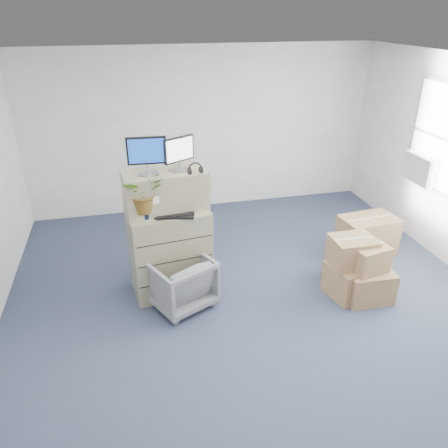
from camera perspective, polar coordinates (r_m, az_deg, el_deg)
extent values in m
plane|color=#29344A|center=(5.27, 4.86, -12.78)|extent=(7.00, 7.00, 0.00)
cube|color=silver|center=(7.72, -2.84, 12.09)|extent=(6.00, 0.02, 2.80)
cube|color=silver|center=(7.07, 24.45, 6.63)|extent=(0.24, 0.60, 0.40)
cube|color=gray|center=(5.55, -7.05, -3.54)|extent=(1.03, 0.70, 1.12)
cube|color=gray|center=(5.25, -7.68, 4.34)|extent=(1.02, 0.60, 0.48)
cube|color=#99999E|center=(5.10, -9.85, 6.51)|extent=(0.24, 0.18, 0.02)
cylinder|color=#99999E|center=(5.08, -9.90, 7.15)|extent=(0.04, 0.04, 0.11)
cube|color=black|center=(5.01, -10.09, 9.42)|extent=(0.44, 0.06, 0.32)
cube|color=navy|center=(5.00, -10.09, 9.37)|extent=(0.40, 0.03, 0.27)
cube|color=#99999E|center=(5.17, -5.78, 7.05)|extent=(0.26, 0.24, 0.01)
cylinder|color=#99999E|center=(5.15, -5.81, 7.63)|extent=(0.03, 0.03, 0.10)
cube|color=black|center=(5.09, -5.91, 9.68)|extent=(0.37, 0.22, 0.29)
cube|color=white|center=(5.08, -5.80, 9.65)|extent=(0.32, 0.18, 0.25)
torus|color=black|center=(5.07, -3.80, 7.17)|extent=(0.17, 0.04, 0.17)
cube|color=black|center=(5.15, -6.63, 1.20)|extent=(0.52, 0.31, 0.03)
ellipsoid|color=silver|center=(5.30, -3.72, 2.14)|extent=(0.13, 0.11, 0.04)
cylinder|color=gray|center=(5.31, -6.45, 3.45)|extent=(0.08, 0.08, 0.27)
cube|color=silver|center=(5.31, -8.27, 1.86)|extent=(0.06, 0.05, 0.02)
cube|color=black|center=(5.29, -8.31, 2.49)|extent=(0.06, 0.03, 0.11)
cube|color=black|center=(5.46, -4.48, 3.09)|extent=(0.26, 0.22, 0.07)
cube|color=#3A75C5|center=(5.44, -4.46, 3.94)|extent=(0.28, 0.20, 0.10)
cylinder|color=#99B693|center=(5.15, -10.19, 0.86)|extent=(0.20, 0.20, 0.02)
cylinder|color=black|center=(5.12, -10.26, 1.59)|extent=(0.17, 0.17, 0.13)
imported|color=#205919|center=(5.04, -10.44, 3.64)|extent=(0.48, 0.53, 0.39)
imported|color=#5B5B60|center=(5.37, -5.76, -7.23)|extent=(0.91, 0.89, 0.72)
cube|color=brown|center=(5.84, 16.49, -6.86)|extent=(0.72, 0.61, 0.43)
cube|color=brown|center=(5.81, 18.18, -7.47)|extent=(0.59, 0.49, 0.41)
cube|color=brown|center=(6.01, 16.66, -5.83)|extent=(0.81, 0.78, 0.44)
cube|color=brown|center=(5.63, 16.40, -3.44)|extent=(0.52, 0.42, 0.37)
cube|color=brown|center=(5.62, 18.24, -4.17)|extent=(0.50, 0.46, 0.33)
cube|color=brown|center=(6.81, 18.17, -1.40)|extent=(0.85, 0.60, 0.57)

